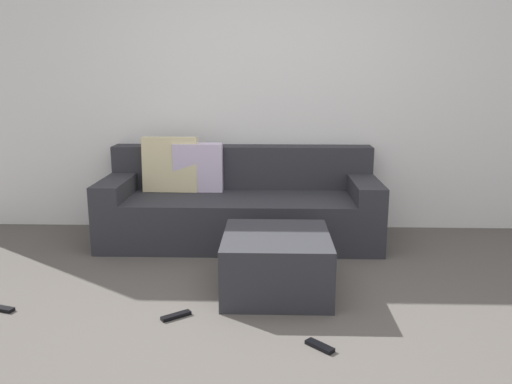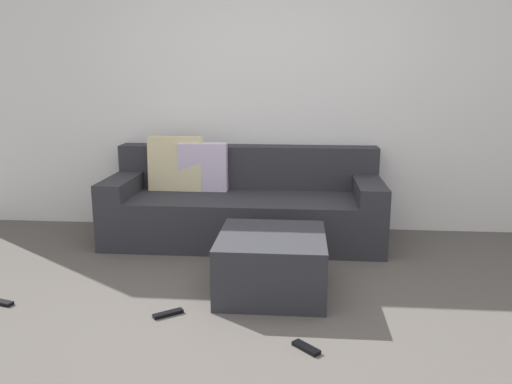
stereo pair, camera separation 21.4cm
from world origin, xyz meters
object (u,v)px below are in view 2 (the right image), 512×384
couch_sectional (242,205)px  remote_under_side_table (1,302)px  ottoman (272,263)px  remote_near_ottoman (306,348)px  remote_by_storage_bin (168,314)px

couch_sectional → remote_under_side_table: bearing=-132.9°
ottoman → remote_under_side_table: (-1.69, -0.35, -0.18)m
ottoman → remote_near_ottoman: size_ratio=4.39×
remote_near_ottoman → remote_by_storage_bin: same height
couch_sectional → remote_by_storage_bin: (-0.28, -1.54, -0.29)m
remote_near_ottoman → remote_by_storage_bin: (-0.82, 0.33, 0.00)m
remote_by_storage_bin → remote_near_ottoman: bearing=-58.2°
ottoman → remote_near_ottoman: 0.80m
remote_near_ottoman → couch_sectional: bearing=150.7°
remote_by_storage_bin → remote_under_side_table: 1.09m
ottoman → remote_near_ottoman: (0.22, -0.75, -0.18)m
couch_sectional → remote_near_ottoman: size_ratio=13.93×
remote_near_ottoman → remote_under_side_table: same height
remote_by_storage_bin → remote_under_side_table: (-1.09, 0.06, 0.00)m
remote_under_side_table → remote_near_ottoman: bearing=6.0°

